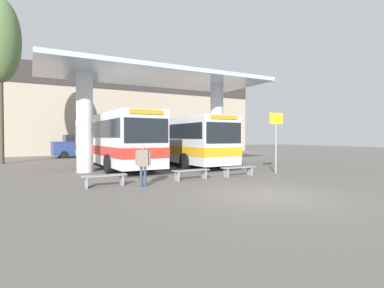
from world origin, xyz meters
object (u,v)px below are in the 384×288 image
at_px(waiting_bench_far_platform, 238,169).
at_px(pedestrian_waiting, 143,161).
at_px(waiting_bench_near_pillar, 191,172).
at_px(poplar_tree_behind_left, 0,41).
at_px(transit_bus_center_bay, 177,139).
at_px(waiting_bench_mid_platform, 104,178).
at_px(transit_bus_left_bay, 111,138).
at_px(info_sign_platform, 276,131).
at_px(parked_car_street, 79,146).

distance_m(waiting_bench_far_platform, pedestrian_waiting, 5.27).
bearing_deg(waiting_bench_near_pillar, poplar_tree_behind_left, 121.19).
bearing_deg(transit_bus_center_bay, waiting_bench_near_pillar, 67.71).
xyz_separation_m(waiting_bench_mid_platform, pedestrian_waiting, (1.33, -0.73, 0.65)).
distance_m(transit_bus_left_bay, waiting_bench_far_platform, 9.23).
relative_size(transit_bus_left_bay, pedestrian_waiting, 7.66).
xyz_separation_m(waiting_bench_mid_platform, poplar_tree_behind_left, (-4.35, 13.55, 8.44)).
height_order(waiting_bench_mid_platform, info_sign_platform, info_sign_platform).
bearing_deg(waiting_bench_far_platform, waiting_bench_near_pillar, 180.00).
height_order(transit_bus_left_bay, waiting_bench_near_pillar, transit_bus_left_bay).
distance_m(waiting_bench_far_platform, poplar_tree_behind_left, 19.31).
height_order(waiting_bench_mid_platform, parked_car_street, parked_car_street).
distance_m(transit_bus_left_bay, info_sign_platform, 10.54).
bearing_deg(waiting_bench_near_pillar, waiting_bench_far_platform, 0.00).
bearing_deg(waiting_bench_far_platform, waiting_bench_mid_platform, 180.00).
relative_size(transit_bus_left_bay, waiting_bench_near_pillar, 7.15).
relative_size(transit_bus_left_bay, parked_car_street, 2.63).
relative_size(waiting_bench_far_platform, poplar_tree_behind_left, 0.15).
bearing_deg(info_sign_platform, waiting_bench_mid_platform, 179.70).
height_order(waiting_bench_near_pillar, waiting_bench_mid_platform, same).
bearing_deg(transit_bus_left_bay, transit_bus_center_bay, 171.86).
relative_size(waiting_bench_near_pillar, poplar_tree_behind_left, 0.15).
relative_size(transit_bus_center_bay, waiting_bench_far_platform, 6.37).
height_order(waiting_bench_mid_platform, waiting_bench_far_platform, same).
height_order(pedestrian_waiting, poplar_tree_behind_left, poplar_tree_behind_left).
distance_m(transit_bus_center_bay, waiting_bench_near_pillar, 8.20).
bearing_deg(parked_car_street, transit_bus_left_bay, -90.59).
bearing_deg(info_sign_platform, poplar_tree_behind_left, 134.38).
bearing_deg(pedestrian_waiting, poplar_tree_behind_left, 140.43).
bearing_deg(parked_car_street, transit_bus_center_bay, -68.26).
bearing_deg(pedestrian_waiting, waiting_bench_far_platform, 36.81).
bearing_deg(waiting_bench_far_platform, parked_car_street, 105.31).
xyz_separation_m(transit_bus_center_bay, waiting_bench_near_pillar, (-2.92, -7.53, -1.43)).
height_order(waiting_bench_near_pillar, pedestrian_waiting, pedestrian_waiting).
height_order(transit_bus_center_bay, waiting_bench_far_platform, transit_bus_center_bay).
bearing_deg(transit_bus_left_bay, poplar_tree_behind_left, -42.44).
xyz_separation_m(transit_bus_left_bay, pedestrian_waiting, (-0.85, -8.75, -0.85)).
distance_m(transit_bus_center_bay, waiting_bench_mid_platform, 10.23).
bearing_deg(info_sign_platform, transit_bus_center_bay, 106.10).
bearing_deg(poplar_tree_behind_left, parked_car_street, 38.91).
bearing_deg(info_sign_platform, waiting_bench_near_pillar, 179.47).
bearing_deg(poplar_tree_behind_left, waiting_bench_far_platform, -51.29).
bearing_deg(transit_bus_center_bay, waiting_bench_mid_platform, 46.93).
bearing_deg(transit_bus_center_bay, info_sign_platform, 104.99).
height_order(waiting_bench_near_pillar, parked_car_street, parked_car_street).
xyz_separation_m(transit_bus_left_bay, info_sign_platform, (6.78, -8.06, 0.44)).
relative_size(transit_bus_center_bay, poplar_tree_behind_left, 0.98).
distance_m(transit_bus_center_bay, poplar_tree_behind_left, 14.46).
distance_m(transit_bus_center_bay, waiting_bench_far_platform, 7.67).
height_order(transit_bus_left_bay, waiting_bench_mid_platform, transit_bus_left_bay).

